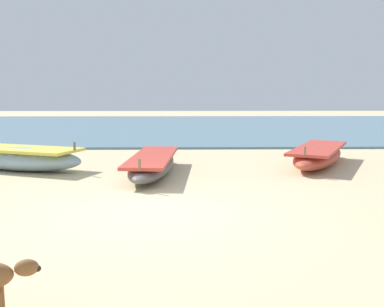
# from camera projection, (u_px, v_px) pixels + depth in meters

# --- Properties ---
(ground) EXTENTS (80.00, 80.00, 0.00)m
(ground) POSITION_uv_depth(u_px,v_px,m) (154.00, 213.00, 7.14)
(ground) COLOR beige
(sea_water) EXTENTS (60.00, 20.00, 0.08)m
(sea_water) POSITION_uv_depth(u_px,v_px,m) (175.00, 126.00, 24.98)
(sea_water) COLOR slate
(sea_water) RESTS_ON ground
(fishing_boat_0) EXTENTS (2.68, 3.91, 0.71)m
(fishing_boat_0) POSITION_uv_depth(u_px,v_px,m) (318.00, 155.00, 11.73)
(fishing_boat_0) COLOR #B74733
(fishing_boat_0) RESTS_ON ground
(fishing_boat_1) EXTENTS (1.21, 4.04, 0.65)m
(fishing_boat_1) POSITION_uv_depth(u_px,v_px,m) (153.00, 164.00, 10.46)
(fishing_boat_1) COLOR #5B5651
(fishing_boat_1) RESTS_ON ground
(fishing_boat_5) EXTENTS (3.66, 2.33, 0.77)m
(fishing_boat_5) POSITION_uv_depth(u_px,v_px,m) (21.00, 158.00, 11.03)
(fishing_boat_5) COLOR #8CA5B7
(fishing_boat_5) RESTS_ON ground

